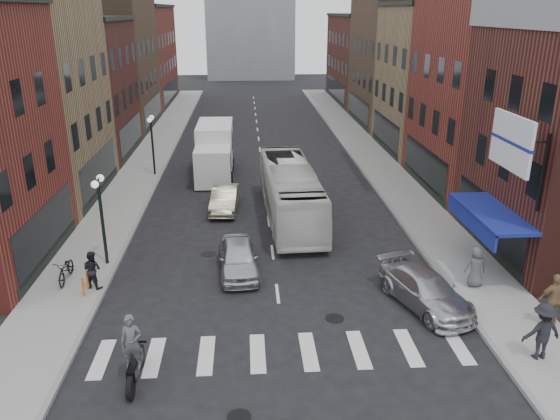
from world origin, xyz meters
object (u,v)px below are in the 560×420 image
at_px(bike_rack, 85,284).
at_px(box_truck, 215,151).
at_px(streetlamp_far, 152,134).
at_px(ped_left_solo, 92,270).
at_px(curb_car, 425,290).
at_px(motorcycle_rider, 133,352).
at_px(parked_bicycle, 66,270).
at_px(ped_right_b, 554,300).
at_px(sedan_left_near, 238,258).
at_px(transit_bus, 290,192).
at_px(ped_right_c, 476,267).
at_px(billboard_sign, 513,144).
at_px(sedan_left_far, 225,199).
at_px(streetlamp_near, 100,204).
at_px(ped_right_a, 542,331).

distance_m(bike_rack, box_truck, 17.39).
bearing_deg(streetlamp_far, ped_left_solo, -90.00).
relative_size(curb_car, ped_left_solo, 2.91).
distance_m(motorcycle_rider, ped_left_solo, 6.60).
xyz_separation_m(parked_bicycle, ped_right_b, (18.27, -4.52, 0.48)).
relative_size(streetlamp_far, sedan_left_near, 1.01).
relative_size(transit_bus, ped_right_c, 6.28).
relative_size(transit_bus, ped_right_b, 5.47).
bearing_deg(billboard_sign, ped_left_solo, 175.54).
relative_size(sedan_left_near, curb_car, 0.89).
relative_size(billboard_sign, curb_car, 0.80).
distance_m(box_truck, sedan_left_near, 15.23).
height_order(bike_rack, parked_bicycle, parked_bicycle).
bearing_deg(curb_car, sedan_left_near, 136.63).
height_order(parked_bicycle, ped_right_b, ped_right_b).
height_order(billboard_sign, ped_left_solo, billboard_sign).
height_order(curb_car, ped_right_b, ped_right_b).
xyz_separation_m(motorcycle_rider, sedan_left_near, (3.08, 7.26, -0.40)).
relative_size(sedan_left_far, ped_right_c, 2.39).
bearing_deg(transit_bus, streetlamp_near, -150.02).
relative_size(bike_rack, curb_car, 0.17).
height_order(parked_bicycle, ped_right_a, ped_right_a).
relative_size(bike_rack, sedan_left_near, 0.20).
relative_size(streetlamp_near, ped_right_a, 2.12).
bearing_deg(motorcycle_rider, sedan_left_far, 82.19).
distance_m(bike_rack, curb_car, 13.28).
height_order(transit_bus, sedan_left_near, transit_bus).
relative_size(bike_rack, box_truck, 0.10).
xyz_separation_m(streetlamp_near, streetlamp_far, (0.00, 14.00, 0.00)).
xyz_separation_m(streetlamp_near, parked_bicycle, (-1.27, -1.57, -2.27)).
height_order(billboard_sign, transit_bus, billboard_sign).
bearing_deg(ped_right_c, ped_right_b, 122.72).
relative_size(box_truck, motorcycle_rider, 3.30).
bearing_deg(bike_rack, box_truck, 75.54).
bearing_deg(ped_right_b, billboard_sign, -66.06).
distance_m(streetlamp_near, curb_car, 13.86).
bearing_deg(ped_right_a, sedan_left_far, -59.31).
distance_m(box_truck, motorcycle_rider, 22.41).
relative_size(bike_rack, parked_bicycle, 0.43).
xyz_separation_m(sedan_left_near, sedan_left_far, (-0.83, 7.92, -0.03)).
relative_size(motorcycle_rider, ped_right_b, 1.20).
height_order(bike_rack, ped_right_b, ped_right_b).
bearing_deg(transit_bus, bike_rack, -139.57).
xyz_separation_m(streetlamp_far, transit_bus, (8.61, -8.55, -1.42)).
relative_size(bike_rack, ped_right_c, 0.47).
xyz_separation_m(parked_bicycle, ped_left_solo, (1.27, -0.68, 0.30)).
bearing_deg(streetlamp_near, curb_car, -18.34).
height_order(transit_bus, ped_left_solo, transit_bus).
distance_m(streetlamp_near, motorcycle_rider, 8.89).
height_order(streetlamp_near, ped_right_a, streetlamp_near).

